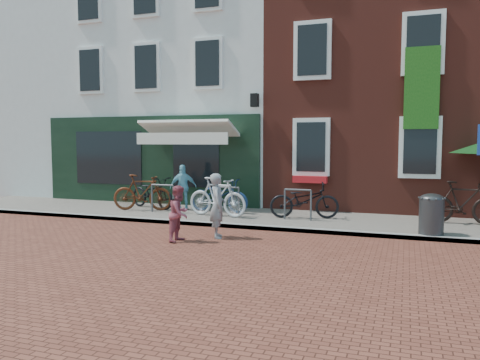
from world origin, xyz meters
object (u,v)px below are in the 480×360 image
(cafe_person, at_px, (183,187))
(bicycle_2, at_px, (219,195))
(bicycle_0, at_px, (152,193))
(bicycle_3, at_px, (217,197))
(boy, at_px, (179,213))
(bicycle_1, at_px, (142,192))
(woman, at_px, (218,206))
(litter_bin, at_px, (431,212))
(bicycle_5, at_px, (463,203))
(bicycle_4, at_px, (304,200))

(cafe_person, relative_size, bicycle_2, 0.74)
(bicycle_0, distance_m, bicycle_3, 2.61)
(boy, distance_m, bicycle_1, 4.22)
(bicycle_1, xyz_separation_m, bicycle_2, (2.29, 0.47, -0.05))
(cafe_person, height_order, bicycle_3, cafe_person)
(woman, relative_size, bicycle_1, 0.81)
(litter_bin, xyz_separation_m, bicycle_5, (0.80, 1.68, 0.04))
(bicycle_3, relative_size, bicycle_4, 0.97)
(bicycle_0, xyz_separation_m, bicycle_1, (-0.04, -0.50, 0.05))
(bicycle_0, bearing_deg, woman, -111.30)
(cafe_person, relative_size, bicycle_3, 0.76)
(bicycle_2, bearing_deg, bicycle_5, -82.97)
(bicycle_5, bearing_deg, bicycle_4, 97.45)
(litter_bin, height_order, boy, boy)
(boy, distance_m, bicycle_3, 2.86)
(bicycle_3, bearing_deg, litter_bin, -88.88)
(bicycle_5, bearing_deg, boy, 123.61)
(woman, height_order, cafe_person, cafe_person)
(bicycle_0, distance_m, bicycle_4, 4.83)
(bicycle_2, bearing_deg, bicycle_4, -90.10)
(woman, relative_size, bicycle_2, 0.79)
(woman, height_order, bicycle_5, woman)
(woman, distance_m, bicycle_5, 6.19)
(bicycle_2, distance_m, bicycle_5, 6.50)
(litter_bin, height_order, bicycle_1, bicycle_1)
(woman, relative_size, bicycle_4, 0.79)
(woman, relative_size, bicycle_3, 0.81)
(boy, distance_m, bicycle_5, 7.06)
(litter_bin, xyz_separation_m, woman, (-4.53, -1.46, 0.12))
(bicycle_1, height_order, bicycle_4, bicycle_1)
(bicycle_4, bearing_deg, bicycle_2, 70.31)
(litter_bin, xyz_separation_m, bicycle_3, (-5.45, 0.77, 0.04))
(boy, distance_m, bicycle_4, 3.92)
(bicycle_1, bearing_deg, bicycle_3, -109.69)
(woman, height_order, bicycle_1, woman)
(bicycle_3, bearing_deg, bicycle_5, -72.59)
(bicycle_3, xyz_separation_m, bicycle_5, (6.25, 0.91, 0.00))
(litter_bin, xyz_separation_m, bicycle_2, (-5.69, 1.52, -0.02))
(bicycle_4, bearing_deg, boy, 134.60)
(boy, height_order, bicycle_5, boy)
(woman, xyz_separation_m, bicycle_3, (-0.92, 2.23, -0.09))
(bicycle_2, bearing_deg, bicycle_1, 107.15)
(bicycle_1, height_order, bicycle_3, same)
(bicycle_5, bearing_deg, bicycle_0, 92.21)
(litter_bin, distance_m, bicycle_3, 5.51)
(bicycle_0, relative_size, bicycle_5, 1.03)
(bicycle_3, bearing_deg, boy, -165.19)
(bicycle_1, bearing_deg, bicycle_2, -91.76)
(bicycle_1, bearing_deg, boy, -151.34)
(litter_bin, distance_m, woman, 4.76)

